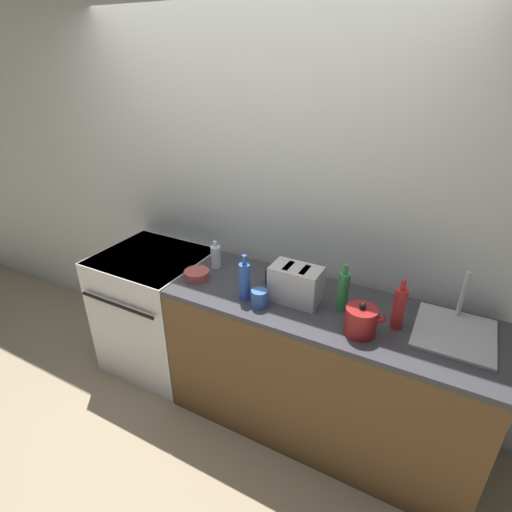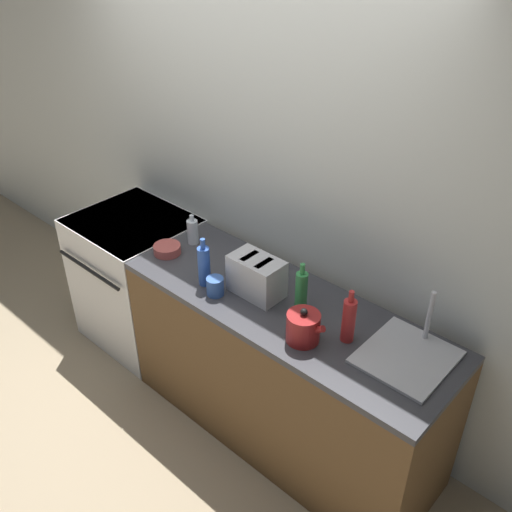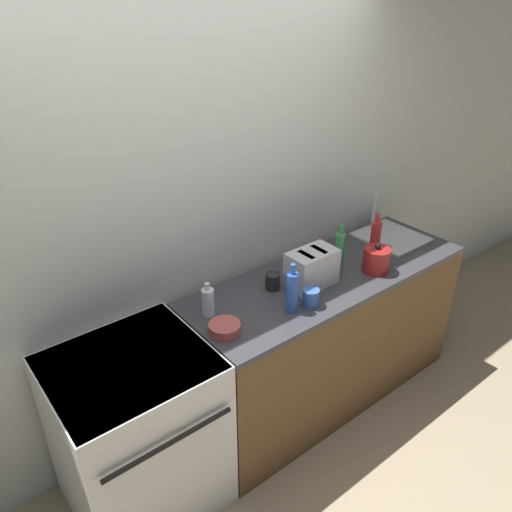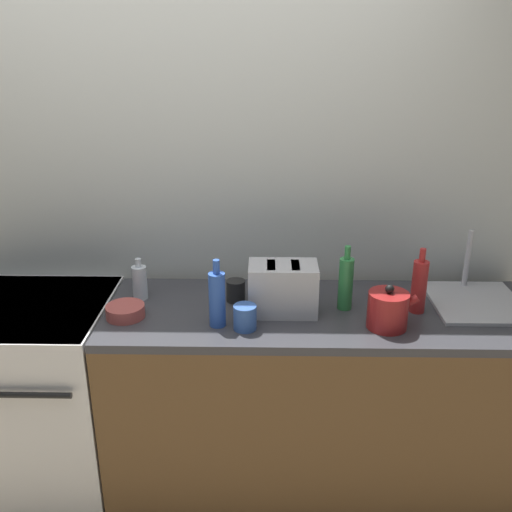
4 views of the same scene
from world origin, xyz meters
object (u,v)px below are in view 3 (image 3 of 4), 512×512
object	(u,v)px
kettle	(377,260)
cup_black	(273,281)
bottle_green	(339,250)
cup_blue	(311,298)
toaster	(312,268)
bowl	(225,328)
stove	(139,432)
bottle_blue	(292,292)
bottle_red	(375,238)
bottle_clear	(208,301)

from	to	relation	value
kettle	cup_black	xyz separation A→B (m)	(-0.62, 0.23, -0.03)
kettle	bottle_green	distance (m)	0.23
cup_blue	cup_black	bearing A→B (deg)	100.90
bottle_green	cup_blue	bearing A→B (deg)	-155.12
toaster	bowl	world-z (taller)	toaster
stove	bowl	bearing A→B (deg)	-11.40
kettle	toaster	xyz separation A→B (m)	(-0.41, 0.13, 0.03)
bottle_blue	bottle_red	bearing A→B (deg)	9.56
bottle_green	bottle_clear	bearing A→B (deg)	174.82
cup_blue	kettle	bearing A→B (deg)	2.64
bottle_green	cup_black	distance (m)	0.48
bottle_clear	bowl	xyz separation A→B (m)	(-0.03, -0.18, -0.05)
bottle_blue	stove	bearing A→B (deg)	169.56
kettle	toaster	bearing A→B (deg)	162.72
cup_blue	bowl	bearing A→B (deg)	169.50
kettle	bottle_red	size ratio (longest dim) A/B	0.72
kettle	bottle_clear	distance (m)	1.07
toaster	bottle_red	bearing A→B (deg)	1.43
bottle_blue	bowl	world-z (taller)	bottle_blue
bowl	stove	bearing A→B (deg)	168.60
toaster	bottle_blue	bearing A→B (deg)	-154.50
bottle_clear	cup_black	world-z (taller)	bottle_clear
cup_black	bottle_green	bearing A→B (deg)	-7.78
bottle_clear	cup_blue	distance (m)	0.55
toaster	cup_blue	size ratio (longest dim) A/B	2.82
toaster	bottle_green	distance (m)	0.27
kettle	cup_blue	xyz separation A→B (m)	(-0.57, -0.03, -0.03)
bottle_blue	bottle_red	world-z (taller)	same
toaster	cup_blue	bearing A→B (deg)	-134.61
bottle_blue	bottle_red	xyz separation A→B (m)	(0.83, 0.14, 0.00)
stove	bottle_clear	world-z (taller)	bottle_clear
kettle	bowl	world-z (taller)	kettle
kettle	cup_black	world-z (taller)	kettle
bottle_clear	cup_black	bearing A→B (deg)	-2.29
stove	kettle	bearing A→B (deg)	-6.02
bottle_green	cup_black	size ratio (longest dim) A/B	2.95
toaster	bowl	distance (m)	0.66
bottle_blue	cup_blue	xyz separation A→B (m)	(0.11, -0.03, -0.07)
stove	cup_black	world-z (taller)	cup_black
bowl	kettle	bearing A→B (deg)	-3.56
stove	toaster	size ratio (longest dim) A/B	3.29
stove	cup_blue	distance (m)	1.12
cup_blue	bottle_clear	bearing A→B (deg)	149.87
bottle_blue	cup_black	xyz separation A→B (m)	(0.06, 0.23, -0.07)
bottle_green	bowl	distance (m)	0.92
bottle_green	bottle_red	world-z (taller)	same
bottle_green	cup_black	bearing A→B (deg)	172.22
stove	bowl	world-z (taller)	bowl
cup_black	toaster	bearing A→B (deg)	-26.96
toaster	bottle_clear	world-z (taller)	toaster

